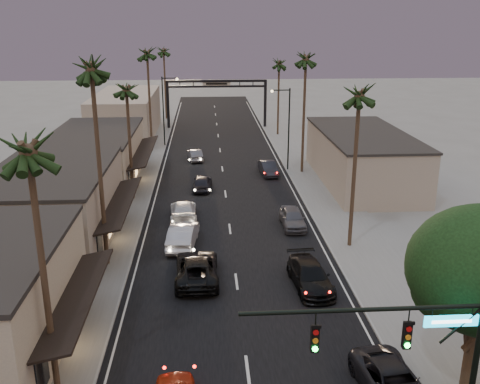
{
  "coord_description": "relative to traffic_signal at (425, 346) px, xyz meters",
  "views": [
    {
      "loc": [
        -1.75,
        -11.52,
        15.86
      ],
      "look_at": [
        0.93,
        29.79,
        2.5
      ],
      "focal_mm": 40.0,
      "sensor_mm": 36.0,
      "label": 1
    }
  ],
  "objects": [
    {
      "name": "oncoming_pickup",
      "position": [
        -8.19,
        15.42,
        -4.27
      ],
      "size": [
        2.76,
        5.85,
        1.62
      ],
      "primitive_type": "imported",
      "rotation": [
        0.0,
        0.0,
        3.15
      ],
      "color": "black",
      "rests_on": "ground"
    },
    {
      "name": "streetlight_left",
      "position": [
        -12.61,
        54.0,
        0.25
      ],
      "size": [
        2.13,
        0.3,
        9.0
      ],
      "color": "black",
      "rests_on": "ground"
    },
    {
      "name": "ground",
      "position": [
        -5.69,
        36.0,
        -5.08
      ],
      "size": [
        200.0,
        200.0,
        0.0
      ],
      "primitive_type": "plane",
      "color": "slate",
      "rests_on": "ground"
    },
    {
      "name": "curbside_near",
      "position": [
        0.51,
        3.58,
        -4.35
      ],
      "size": [
        3.05,
        5.5,
        1.46
      ],
      "primitive_type": "imported",
      "rotation": [
        0.0,
        0.0,
        0.12
      ],
      "color": "black",
      "rests_on": "ground"
    },
    {
      "name": "storefront_mid",
      "position": [
        -18.69,
        22.0,
        -2.33
      ],
      "size": [
        8.0,
        14.0,
        5.5
      ],
      "primitive_type": "cube",
      "color": "gray",
      "rests_on": "ground"
    },
    {
      "name": "curbside_far",
      "position": [
        -0.85,
        39.36,
        -4.36
      ],
      "size": [
        1.95,
        4.5,
        1.44
      ],
      "primitive_type": "imported",
      "rotation": [
        0.0,
        0.0,
        0.1
      ],
      "color": "black",
      "rests_on": "ground"
    },
    {
      "name": "arch",
      "position": [
        -5.69,
        66.0,
        0.45
      ],
      "size": [
        15.2,
        0.4,
        7.27
      ],
      "color": "black",
      "rests_on": "ground"
    },
    {
      "name": "oncoming_silver",
      "position": [
        -9.27,
        20.92,
        -4.23
      ],
      "size": [
        2.35,
        5.32,
        1.7
      ],
      "primitive_type": "imported",
      "rotation": [
        0.0,
        0.0,
        3.03
      ],
      "color": "#ACABB1",
      "rests_on": "ground"
    },
    {
      "name": "palm_rc",
      "position": [
        2.91,
        60.0,
        5.39
      ],
      "size": [
        3.2,
        3.2,
        12.2
      ],
      "color": "#38281C",
      "rests_on": "ground"
    },
    {
      "name": "oncoming_dgrey",
      "position": [
        -7.88,
        34.48,
        -4.35
      ],
      "size": [
        2.05,
        4.41,
        1.46
      ],
      "primitive_type": "imported",
      "rotation": [
        0.0,
        0.0,
        3.06
      ],
      "color": "black",
      "rests_on": "ground"
    },
    {
      "name": "streetlight_right",
      "position": [
        1.23,
        41.0,
        0.25
      ],
      "size": [
        2.13,
        0.3,
        9.0
      ],
      "color": "black",
      "rests_on": "ground"
    },
    {
      "name": "storefront_dist",
      "position": [
        -18.69,
        61.0,
        -2.08
      ],
      "size": [
        8.0,
        20.0,
        6.0
      ],
      "primitive_type": "cube",
      "color": "gray",
      "rests_on": "ground"
    },
    {
      "name": "building_right",
      "position": [
        8.31,
        36.0,
        -2.58
      ],
      "size": [
        8.0,
        18.0,
        5.0
      ],
      "primitive_type": "cube",
      "color": "gray",
      "rests_on": "ground"
    },
    {
      "name": "oncoming_grey_far",
      "position": [
        -8.74,
        46.06,
        -4.42
      ],
      "size": [
        1.94,
        4.18,
        1.33
      ],
      "primitive_type": "imported",
      "rotation": [
        0.0,
        0.0,
        3.28
      ],
      "color": "#56565B",
      "rests_on": "ground"
    },
    {
      "name": "palm_ra",
      "position": [
        2.91,
        20.0,
        6.36
      ],
      "size": [
        3.2,
        3.2,
        13.2
      ],
      "color": "#38281C",
      "rests_on": "ground"
    },
    {
      "name": "oncoming_white",
      "position": [
        -9.44,
        26.42,
        -4.32
      ],
      "size": [
        2.37,
        5.34,
        1.52
      ],
      "primitive_type": "imported",
      "rotation": [
        0.0,
        0.0,
        3.19
      ],
      "color": "silver",
      "rests_on": "ground"
    },
    {
      "name": "curbside_grey",
      "position": [
        -0.64,
        24.15,
        -4.32
      ],
      "size": [
        1.79,
        4.45,
        1.52
      ],
      "primitive_type": "imported",
      "rotation": [
        0.0,
        0.0,
        -0.0
      ],
      "color": "#4D4D52",
      "rests_on": "ground"
    },
    {
      "name": "palm_rb",
      "position": [
        2.91,
        40.0,
        7.33
      ],
      "size": [
        3.2,
        3.2,
        14.2
      ],
      "color": "#38281C",
      "rests_on": "ground"
    },
    {
      "name": "sidewalk_left",
      "position": [
        -15.19,
        48.0,
        -5.02
      ],
      "size": [
        5.0,
        92.0,
        0.12
      ],
      "primitive_type": "cube",
      "color": "slate",
      "rests_on": "ground"
    },
    {
      "name": "road",
      "position": [
        -5.69,
        41.0,
        -5.08
      ],
      "size": [
        14.0,
        120.0,
        0.02
      ],
      "primitive_type": "cube",
      "color": "black",
      "rests_on": "ground"
    },
    {
      "name": "palm_far",
      "position": [
        -13.99,
        74.0,
        6.36
      ],
      "size": [
        3.2,
        3.2,
        13.2
      ],
      "color": "#38281C",
      "rests_on": "ground"
    },
    {
      "name": "traffic_signal",
      "position": [
        0.0,
        0.0,
        0.0
      ],
      "size": [
        8.51,
        0.22,
        7.8
      ],
      "color": "black",
      "rests_on": "ground"
    },
    {
      "name": "palm_lc",
      "position": [
        -14.29,
        32.0,
        5.39
      ],
      "size": [
        3.2,
        3.2,
        12.2
      ],
      "color": "#38281C",
      "rests_on": "ground"
    },
    {
      "name": "palm_lb",
      "position": [
        -14.29,
        18.0,
        8.3
      ],
      "size": [
        3.2,
        3.2,
        15.2
      ],
      "color": "#38281C",
      "rests_on": "ground"
    },
    {
      "name": "palm_la",
      "position": [
        -14.29,
        5.0,
        6.36
      ],
      "size": [
        3.2,
        3.2,
        13.2
      ],
      "color": "#38281C",
      "rests_on": "ground"
    },
    {
      "name": "palm_ld",
      "position": [
        -14.29,
        51.0,
        7.33
      ],
      "size": [
        3.2,
        3.2,
        14.2
      ],
      "color": "#38281C",
      "rests_on": "ground"
    },
    {
      "name": "curbside_black",
      "position": [
        -1.17,
        13.98,
        -4.32
      ],
      "size": [
        2.55,
        5.43,
        1.53
      ],
      "primitive_type": "imported",
      "rotation": [
        0.0,
        0.0,
        0.08
      ],
      "color": "black",
      "rests_on": "ground"
    },
    {
      "name": "sidewalk_right",
      "position": [
        3.81,
        48.0,
        -5.02
      ],
      "size": [
        5.0,
        92.0,
        0.12
      ],
      "primitive_type": "cube",
      "color": "slate",
      "rests_on": "ground"
    },
    {
      "name": "storefront_far",
      "position": [
        -18.69,
        38.0,
        -2.58
      ],
      "size": [
        8.0,
        16.0,
        5.0
      ],
      "primitive_type": "cube",
      "color": "tan",
      "rests_on": "ground"
    }
  ]
}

